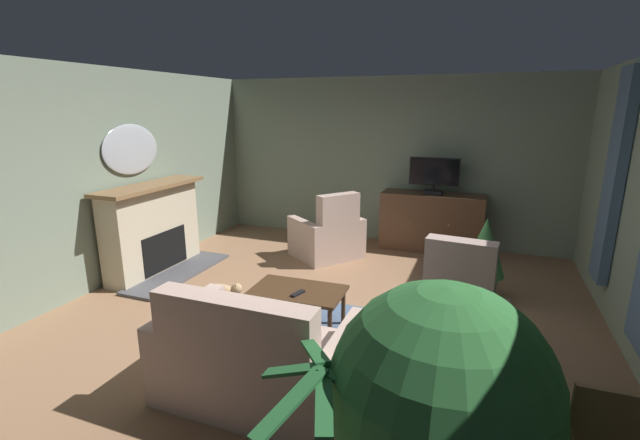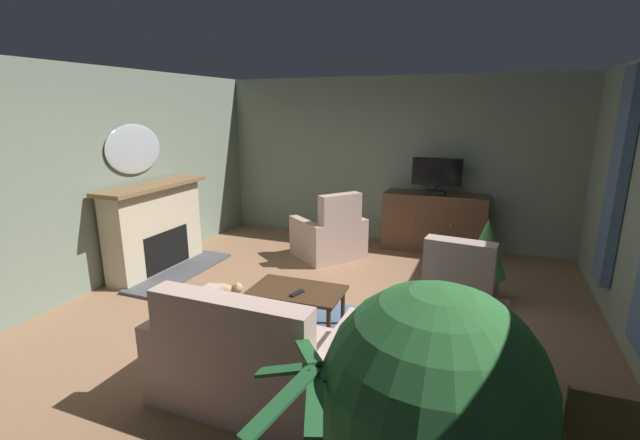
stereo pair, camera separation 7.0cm
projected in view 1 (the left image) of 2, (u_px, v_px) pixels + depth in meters
The scene contains 17 objects.
ground_plane at pixel (311, 330), 4.48m from camera, with size 6.33×7.25×0.04m, color #936B4C.
wall_back at pixel (387, 161), 7.19m from camera, with size 6.33×0.10×2.68m, color gray.
wall_left at pixel (82, 182), 5.14m from camera, with size 0.10×7.25×2.68m, color gray.
curtain_panel_far at pixel (614, 178), 4.56m from camera, with size 0.10×0.44×2.25m, color slate.
rug_central at pixel (306, 339), 4.24m from camera, with size 2.07×1.75×0.01m, color slate.
fireplace at pixel (154, 231), 5.89m from camera, with size 0.83×1.69×1.22m.
wall_mirror_oval at pixel (131, 149), 5.70m from camera, with size 0.06×0.96×0.65m, color #B2B7BF.
tv_cabinet at pixel (431, 223), 6.82m from camera, with size 1.55×0.50×0.91m.
television at pixel (434, 175), 6.58m from camera, with size 0.74×0.20×0.56m.
coffee_table at pixel (298, 294), 4.37m from camera, with size 0.95×0.59×0.43m.
tv_remote at pixel (298, 293), 4.24m from camera, with size 0.17×0.05×0.02m, color black.
sofa_floral at pixel (257, 361), 3.31m from camera, with size 1.50×0.91×0.96m.
armchair_near_window at pixel (449, 335), 3.66m from camera, with size 0.93×0.90×1.11m.
armchair_angled_to_table at pixel (328, 237), 6.52m from camera, with size 1.19×1.21×1.01m.
potted_plant_small_fern_corner at pixel (484, 255), 4.99m from camera, with size 0.48×0.48×0.99m.
potted_plant_on_hearth_side at pixel (440, 396), 2.23m from camera, with size 1.17×1.17×1.36m.
cat at pixel (220, 290), 5.17m from camera, with size 0.65×0.31×0.19m.
Camera 1 is at (1.53, -3.75, 2.20)m, focal length 24.42 mm.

